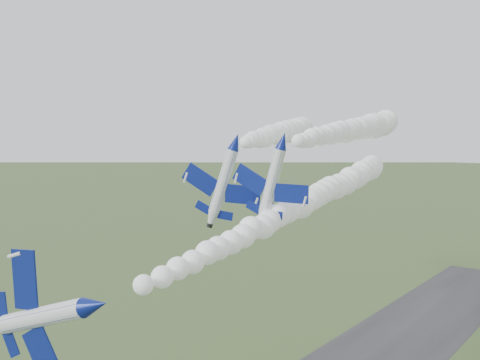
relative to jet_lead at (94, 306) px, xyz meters
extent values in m
cylinder|color=silver|center=(-0.07, 0.10, -0.02)|extent=(3.69, 9.19, 2.00)
cone|color=navy|center=(1.02, -5.46, -0.02)|extent=(2.42, 2.69, 2.00)
cone|color=silver|center=(-1.12, 5.45, -0.02)|extent=(2.34, 2.27, 2.00)
cylinder|color=black|center=(-1.32, 6.50, -0.02)|extent=(1.12, 0.82, 1.02)
ellipsoid|color=black|center=(0.94, -2.05, 0.16)|extent=(1.90, 3.28, 1.34)
cube|color=navy|center=(-1.31, 0.73, 3.00)|extent=(2.05, 2.82, 4.74)
cube|color=navy|center=(0.54, 1.09, -3.13)|extent=(2.05, 2.82, 4.74)
cube|color=navy|center=(-1.43, 4.41, 1.62)|extent=(0.94, 1.29, 2.07)
cube|color=navy|center=(-0.44, 4.60, -1.65)|extent=(0.94, 1.29, 2.07)
cube|color=navy|center=(0.42, 4.51, 0.39)|extent=(2.57, 2.12, 0.81)
cylinder|color=silver|center=(-12.22, 32.54, 11.99)|extent=(5.33, 8.94, 1.99)
cone|color=navy|center=(-10.02, 27.39, 11.99)|extent=(2.75, 2.92, 1.99)
cone|color=silver|center=(-14.35, 37.49, 11.99)|extent=(2.58, 2.53, 1.99)
cylinder|color=black|center=(-14.76, 38.46, 11.99)|extent=(1.18, 0.98, 1.01)
ellipsoid|color=black|center=(-11.16, 30.51, 12.56)|extent=(2.42, 3.32, 1.33)
cube|color=navy|center=(-15.37, 32.11, 12.81)|extent=(5.29, 4.17, 1.63)
cube|color=navy|center=(-9.83, 34.49, 10.87)|extent=(5.29, 4.17, 1.63)
cube|color=navy|center=(-15.45, 35.98, 12.51)|extent=(2.34, 1.87, 0.75)
cube|color=navy|center=(-12.49, 37.25, 11.47)|extent=(2.34, 1.87, 0.75)
cube|color=navy|center=(-13.49, 36.55, 13.30)|extent=(1.43, 1.88, 2.25)
cylinder|color=silver|center=(-3.96, 31.52, 12.14)|extent=(3.47, 8.35, 1.79)
cone|color=navy|center=(-2.87, 26.49, 12.14)|extent=(2.20, 2.47, 1.79)
cone|color=silver|center=(-5.00, 36.36, 12.14)|extent=(2.12, 2.09, 1.79)
cylinder|color=black|center=(-5.20, 37.31, 12.14)|extent=(1.01, 0.76, 0.91)
ellipsoid|color=black|center=(-3.37, 29.50, 12.67)|extent=(1.76, 2.99, 1.19)
cube|color=navy|center=(-6.90, 31.68, 12.78)|extent=(4.74, 3.19, 1.32)
cube|color=navy|center=(-1.41, 32.86, 11.23)|extent=(4.74, 3.19, 1.32)
cube|color=navy|center=(-6.28, 35.19, 12.56)|extent=(2.08, 1.44, 0.61)
cube|color=navy|center=(-3.35, 35.82, 11.73)|extent=(2.08, 1.44, 0.61)
cube|color=navy|center=(-4.44, 35.35, 13.36)|extent=(0.99, 1.66, 2.09)
camera|label=1|loc=(32.59, -24.18, 12.52)|focal=40.00mm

